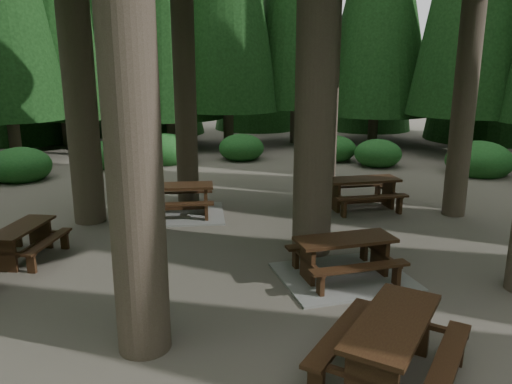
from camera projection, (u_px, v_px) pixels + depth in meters
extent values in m
plane|color=#544D44|center=(278.00, 257.00, 10.72)|extent=(80.00, 80.00, 0.00)
cube|color=gray|center=(344.00, 277.00, 9.65)|extent=(2.54, 2.15, 0.05)
cube|color=black|center=(345.00, 239.00, 9.46)|extent=(1.94, 0.86, 0.06)
cube|color=black|center=(331.00, 244.00, 10.13)|extent=(1.91, 0.38, 0.05)
cube|color=black|center=(360.00, 268.00, 8.95)|extent=(1.91, 0.38, 0.05)
cube|color=black|center=(307.00, 264.00, 9.36)|extent=(0.12, 0.58, 0.76)
cube|color=black|center=(308.00, 261.00, 9.35)|extent=(0.18, 1.53, 0.06)
cube|color=black|center=(380.00, 256.00, 9.76)|extent=(0.12, 0.58, 0.76)
cube|color=black|center=(380.00, 253.00, 9.75)|extent=(0.18, 1.53, 0.06)
cube|color=black|center=(344.00, 269.00, 9.61)|extent=(1.58, 0.19, 0.08)
cube|color=black|center=(21.00, 228.00, 10.43)|extent=(1.16, 1.80, 0.06)
cube|color=black|center=(48.00, 241.00, 10.43)|extent=(0.77, 1.66, 0.05)
cube|color=black|center=(4.00, 256.00, 9.87)|extent=(0.51, 0.24, 0.67)
cube|color=black|center=(4.00, 253.00, 9.86)|extent=(1.30, 0.51, 0.06)
cube|color=black|center=(40.00, 234.00, 11.16)|extent=(0.51, 0.24, 0.67)
cube|color=black|center=(40.00, 231.00, 11.15)|extent=(1.30, 0.51, 0.06)
cube|color=black|center=(24.00, 251.00, 10.56)|extent=(0.53, 1.34, 0.07)
cube|color=gray|center=(177.00, 214.00, 13.65)|extent=(2.71, 2.32, 0.05)
cube|color=black|center=(176.00, 186.00, 13.45)|extent=(2.04, 0.96, 0.07)
cube|color=black|center=(177.00, 192.00, 14.16)|extent=(1.99, 0.46, 0.05)
cube|color=black|center=(176.00, 204.00, 12.90)|extent=(1.99, 0.46, 0.05)
cube|color=black|center=(147.00, 202.00, 13.47)|extent=(0.15, 0.61, 0.79)
cube|color=black|center=(147.00, 200.00, 13.45)|extent=(0.24, 1.59, 0.07)
cube|color=black|center=(206.00, 200.00, 13.64)|extent=(0.15, 0.61, 0.79)
cube|color=black|center=(206.00, 198.00, 13.63)|extent=(0.24, 1.59, 0.07)
cube|color=black|center=(177.00, 208.00, 13.60)|extent=(1.65, 0.25, 0.09)
cube|color=black|center=(363.00, 180.00, 14.09)|extent=(2.04, 0.80, 0.07)
cube|color=black|center=(353.00, 186.00, 14.82)|extent=(2.04, 0.29, 0.06)
cube|color=black|center=(372.00, 197.00, 13.53)|extent=(2.04, 0.29, 0.06)
cube|color=black|center=(335.00, 196.00, 14.03)|extent=(0.09, 0.62, 0.81)
cube|color=black|center=(335.00, 194.00, 14.02)|extent=(0.09, 1.64, 0.07)
cube|color=black|center=(388.00, 193.00, 14.36)|extent=(0.09, 0.62, 0.81)
cube|color=black|center=(388.00, 191.00, 14.35)|extent=(0.09, 1.64, 0.07)
cube|color=black|center=(362.00, 201.00, 14.25)|extent=(1.70, 0.09, 0.09)
cube|color=black|center=(393.00, 322.00, 6.32)|extent=(1.97, 2.04, 0.07)
cube|color=black|center=(341.00, 332.00, 6.74)|extent=(1.59, 1.70, 0.06)
cube|color=black|center=(447.00, 361.00, 6.07)|extent=(1.59, 1.70, 0.06)
cube|color=black|center=(371.00, 382.00, 5.73)|extent=(1.27, 1.18, 0.07)
cube|color=black|center=(407.00, 325.00, 7.12)|extent=(0.52, 0.49, 0.82)
cube|color=black|center=(407.00, 321.00, 7.10)|extent=(1.27, 1.18, 0.07)
cube|color=black|center=(390.00, 367.00, 6.48)|extent=(1.22, 1.31, 0.09)
ellipsoid|color=#1D541D|center=(479.00, 164.00, 18.66)|extent=(2.42, 2.42, 1.49)
ellipsoid|color=#1D541D|center=(378.00, 156.00, 20.16)|extent=(1.90, 1.90, 1.17)
ellipsoid|color=#1D541D|center=(334.00, 151.00, 21.29)|extent=(1.84, 1.84, 1.13)
ellipsoid|color=#1D541D|center=(241.00, 150.00, 21.53)|extent=(1.95, 1.95, 1.20)
ellipsoid|color=#1D541D|center=(166.00, 153.00, 20.83)|extent=(2.31, 2.31, 1.42)
ellipsoid|color=#1D541D|center=(111.00, 158.00, 19.78)|extent=(1.93, 1.93, 1.19)
ellipsoid|color=#1D541D|center=(21.00, 169.00, 17.74)|extent=(2.15, 2.15, 1.32)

